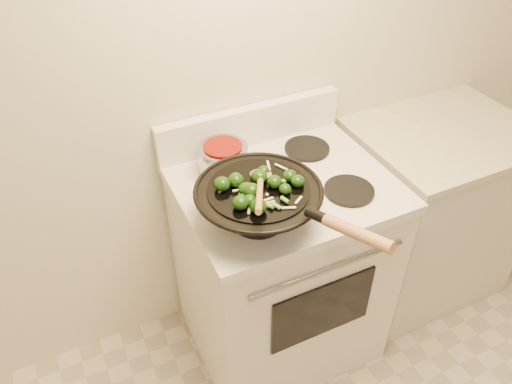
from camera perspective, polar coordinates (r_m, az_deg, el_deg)
name	(u,v)px	position (r m, az deg, el deg)	size (l,w,h in m)	color
stove	(281,266)	(2.14, 2.84, -8.42)	(0.78, 0.67, 1.08)	white
counter_unit	(426,211)	(2.55, 18.91, -2.06)	(0.76, 0.62, 0.91)	silver
wok	(260,203)	(1.61, 0.41, -1.23)	(0.42, 0.67, 0.21)	black
stirfry	(256,187)	(1.55, -0.01, 0.57)	(0.27, 0.26, 0.05)	#123408
wooden_spoon	(260,184)	(1.54, 0.48, 0.92)	(0.19, 0.31, 0.11)	#A77141
saucepan	(223,158)	(1.84, -3.77, 3.85)	(0.18, 0.29, 0.11)	#919499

